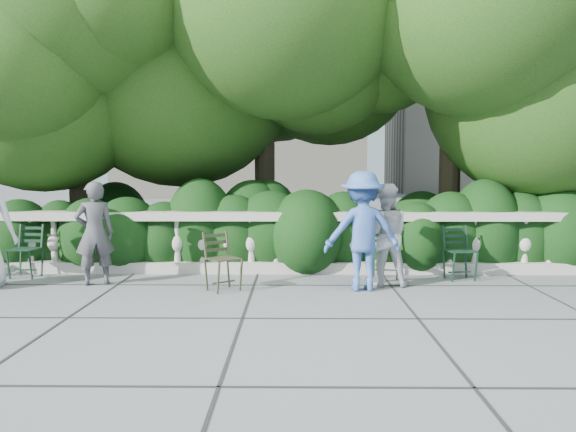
{
  "coord_description": "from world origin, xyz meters",
  "views": [
    {
      "loc": [
        0.09,
        -7.25,
        1.72
      ],
      "look_at": [
        0.0,
        1.0,
        1.0
      ],
      "focal_mm": 35.0,
      "sensor_mm": 36.0,
      "label": 1
    }
  ],
  "objects_px": {
    "chair_e": "(385,279)",
    "person_older_blue": "(362,231)",
    "chair_b": "(21,279)",
    "chair_d": "(464,282)",
    "person_casual_man": "(385,235)",
    "person_woman_grey": "(95,233)",
    "chair_weathered": "(229,292)"
  },
  "relations": [
    {
      "from": "chair_e",
      "to": "person_older_blue",
      "type": "distance_m",
      "value": 1.2
    },
    {
      "from": "chair_b",
      "to": "chair_d",
      "type": "height_order",
      "value": "same"
    },
    {
      "from": "person_casual_man",
      "to": "person_older_blue",
      "type": "distance_m",
      "value": 0.48
    },
    {
      "from": "person_casual_man",
      "to": "person_woman_grey",
      "type": "bearing_deg",
      "value": 2.68
    },
    {
      "from": "chair_weathered",
      "to": "chair_e",
      "type": "bearing_deg",
      "value": -16.0
    },
    {
      "from": "chair_weathered",
      "to": "chair_b",
      "type": "bearing_deg",
      "value": 127.41
    },
    {
      "from": "person_woman_grey",
      "to": "person_older_blue",
      "type": "relative_size",
      "value": 0.91
    },
    {
      "from": "chair_b",
      "to": "chair_e",
      "type": "bearing_deg",
      "value": 4.94
    },
    {
      "from": "chair_d",
      "to": "chair_e",
      "type": "relative_size",
      "value": 1.0
    },
    {
      "from": "chair_b",
      "to": "person_casual_man",
      "type": "relative_size",
      "value": 0.57
    },
    {
      "from": "chair_weathered",
      "to": "person_older_blue",
      "type": "xyz_separation_m",
      "value": [
        1.85,
        0.18,
        0.83
      ]
    },
    {
      "from": "chair_b",
      "to": "person_casual_man",
      "type": "bearing_deg",
      "value": 0.4
    },
    {
      "from": "chair_weathered",
      "to": "person_woman_grey",
      "type": "distance_m",
      "value": 2.21
    },
    {
      "from": "chair_d",
      "to": "chair_weathered",
      "type": "relative_size",
      "value": 1.0
    },
    {
      "from": "chair_d",
      "to": "person_casual_man",
      "type": "bearing_deg",
      "value": -176.53
    },
    {
      "from": "chair_b",
      "to": "chair_weathered",
      "type": "distance_m",
      "value": 3.42
    },
    {
      "from": "chair_weathered",
      "to": "person_woman_grey",
      "type": "xyz_separation_m",
      "value": [
        -2.01,
        0.49,
        0.76
      ]
    },
    {
      "from": "chair_d",
      "to": "chair_e",
      "type": "distance_m",
      "value": 1.17
    },
    {
      "from": "chair_d",
      "to": "chair_e",
      "type": "bearing_deg",
      "value": 162.9
    },
    {
      "from": "chair_weathered",
      "to": "person_older_blue",
      "type": "bearing_deg",
      "value": -32.35
    },
    {
      "from": "chair_d",
      "to": "person_older_blue",
      "type": "distance_m",
      "value": 1.89
    },
    {
      "from": "chair_b",
      "to": "person_older_blue",
      "type": "bearing_deg",
      "value": -3.21
    },
    {
      "from": "chair_d",
      "to": "person_older_blue",
      "type": "height_order",
      "value": "person_older_blue"
    },
    {
      "from": "chair_d",
      "to": "chair_weathered",
      "type": "bearing_deg",
      "value": -176.5
    },
    {
      "from": "chair_b",
      "to": "person_woman_grey",
      "type": "distance_m",
      "value": 1.55
    },
    {
      "from": "chair_e",
      "to": "chair_weathered",
      "type": "relative_size",
      "value": 1.0
    },
    {
      "from": "chair_e",
      "to": "person_older_blue",
      "type": "relative_size",
      "value": 0.5
    },
    {
      "from": "person_older_blue",
      "to": "person_casual_man",
      "type": "bearing_deg",
      "value": -146.08
    },
    {
      "from": "chair_d",
      "to": "person_woman_grey",
      "type": "distance_m",
      "value": 5.53
    },
    {
      "from": "chair_b",
      "to": "chair_d",
      "type": "bearing_deg",
      "value": 3.41
    },
    {
      "from": "chair_e",
      "to": "chair_weathered",
      "type": "bearing_deg",
      "value": -146.54
    },
    {
      "from": "chair_e",
      "to": "person_woman_grey",
      "type": "distance_m",
      "value": 4.4
    }
  ]
}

